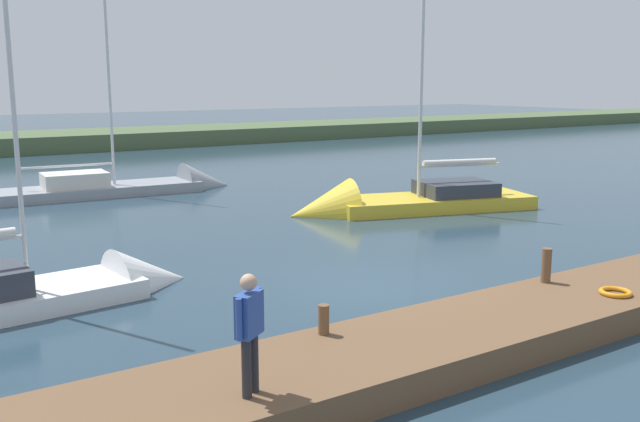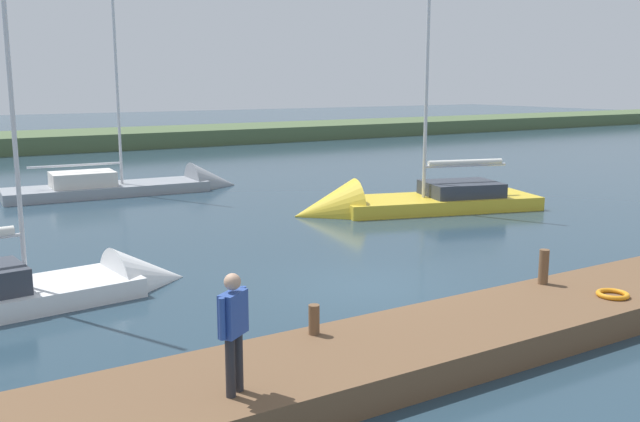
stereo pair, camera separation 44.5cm
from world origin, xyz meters
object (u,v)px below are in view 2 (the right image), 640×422
(mooring_post_near, at_px, (544,267))
(life_ring_buoy, at_px, (613,294))
(person_on_dock, at_px, (233,324))
(sailboat_far_right, at_px, (147,189))
(sailboat_behind_pier, at_px, (53,296))
(mooring_post_far, at_px, (314,320))
(sailboat_near_dock, at_px, (395,209))

(mooring_post_near, relative_size, life_ring_buoy, 1.16)
(person_on_dock, bearing_deg, life_ring_buoy, 56.12)
(sailboat_far_right, bearing_deg, sailboat_behind_pier, -112.23)
(sailboat_far_right, xyz_separation_m, person_on_dock, (5.97, 22.21, 1.48))
(mooring_post_near, distance_m, mooring_post_far, 5.88)
(mooring_post_far, relative_size, person_on_dock, 0.30)
(life_ring_buoy, xyz_separation_m, sailboat_far_right, (2.59, -22.17, -0.49))
(life_ring_buoy, relative_size, sailboat_behind_pier, 0.07)
(mooring_post_near, xyz_separation_m, person_on_dock, (8.08, 1.44, 0.65))
(mooring_post_near, relative_size, person_on_dock, 0.43)
(mooring_post_far, distance_m, sailboat_near_dock, 15.01)
(sailboat_near_dock, bearing_deg, person_on_dock, 60.91)
(life_ring_buoy, distance_m, sailboat_behind_pier, 12.23)
(person_on_dock, bearing_deg, mooring_post_near, 65.97)
(sailboat_near_dock, bearing_deg, life_ring_buoy, 88.56)
(sailboat_far_right, bearing_deg, person_on_dock, -101.72)
(sailboat_behind_pier, distance_m, person_on_dock, 7.86)
(sailboat_behind_pier, relative_size, person_on_dock, 5.38)
(life_ring_buoy, bearing_deg, mooring_post_near, -71.01)
(mooring_post_far, relative_size, life_ring_buoy, 0.81)
(mooring_post_near, height_order, mooring_post_far, mooring_post_near)
(life_ring_buoy, xyz_separation_m, sailboat_behind_pier, (9.55, -7.62, -0.50))
(mooring_post_near, xyz_separation_m, life_ring_buoy, (-0.48, 1.40, -0.33))
(life_ring_buoy, bearing_deg, sailboat_behind_pier, -38.60)
(mooring_post_far, bearing_deg, life_ring_buoy, 167.58)
(mooring_post_near, bearing_deg, mooring_post_far, 0.00)
(sailboat_near_dock, distance_m, person_on_dock, 17.62)
(mooring_post_far, bearing_deg, mooring_post_near, 180.00)
(mooring_post_near, xyz_separation_m, sailboat_behind_pier, (9.06, -6.22, -0.83))
(life_ring_buoy, distance_m, person_on_dock, 8.62)
(life_ring_buoy, relative_size, sailboat_near_dock, 0.06)
(mooring_post_far, height_order, sailboat_far_right, sailboat_far_right)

